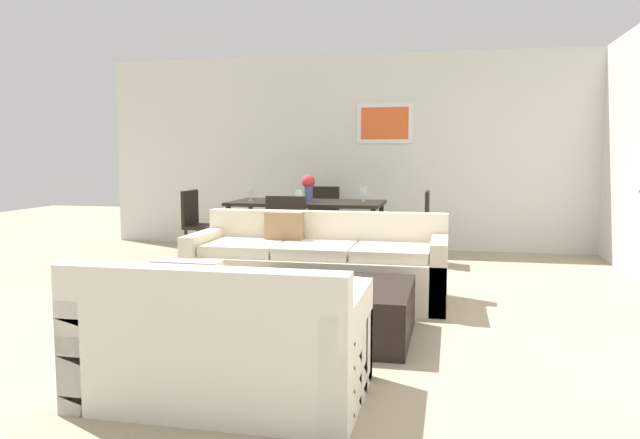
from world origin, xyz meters
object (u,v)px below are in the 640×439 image
object	(u,v)px
dining_table	(307,207)
centerpiece_vase	(309,185)
sofa_beige	(318,267)
wine_glass_foot	(299,195)
dining_chair_head	(322,214)
coffee_table	(324,310)
decorative_bowl	(315,278)
dining_chair_right_far	(418,222)
dining_chair_left_near	(199,221)
wine_glass_right_far	(364,191)
loveseat_white	(224,345)
apple_on_coffee_table	(283,276)
candle_jar	(357,283)
wine_glass_left_near	(251,192)
dining_chair_foot	(289,230)

from	to	relation	value
dining_table	centerpiece_vase	size ratio (longest dim) A/B	5.75
sofa_beige	wine_glass_foot	bearing A→B (deg)	110.34
dining_chair_head	coffee_table	bearing A→B (deg)	-77.90
decorative_bowl	dining_chair_right_far	world-z (taller)	dining_chair_right_far
coffee_table	decorative_bowl	xyz separation A→B (m)	(-0.07, 0.03, 0.23)
dining_chair_left_near	wine_glass_right_far	bearing A→B (deg)	9.31
dining_chair_head	wine_glass_right_far	distance (m)	1.09
loveseat_white	decorative_bowl	bearing A→B (deg)	80.15
loveseat_white	apple_on_coffee_table	xyz separation A→B (m)	(-0.01, 1.26, 0.13)
dining_chair_left_near	candle_jar	bearing A→B (deg)	-49.70
dining_chair_left_near	dining_chair_head	bearing A→B (deg)	39.38
apple_on_coffee_table	dining_chair_left_near	distance (m)	3.34
candle_jar	dining_chair_head	world-z (taller)	dining_chair_head
wine_glass_left_near	candle_jar	bearing A→B (deg)	-59.01
dining_chair_head	dining_chair_left_near	bearing A→B (deg)	-140.62
sofa_beige	wine_glass_foot	size ratio (longest dim) A/B	14.64
sofa_beige	candle_jar	bearing A→B (deg)	-65.40
coffee_table	candle_jar	xyz separation A→B (m)	(0.25, -0.06, 0.23)
wine_glass_foot	coffee_table	bearing A→B (deg)	-72.17
dining_table	dining_chair_right_far	distance (m)	1.36
decorative_bowl	centerpiece_vase	distance (m)	3.09
candle_jar	centerpiece_vase	size ratio (longest dim) A/B	0.25
candle_jar	dining_table	xyz separation A→B (m)	(-1.09, 3.07, 0.27)
loveseat_white	wine_glass_right_far	bearing A→B (deg)	88.05
dining_chair_head	wine_glass_left_near	distance (m)	1.26
dining_chair_right_far	wine_glass_foot	distance (m)	1.52
dining_chair_head	wine_glass_foot	world-z (taller)	wine_glass_foot
wine_glass_foot	wine_glass_right_far	bearing A→B (deg)	37.80
candle_jar	dining_chair_left_near	distance (m)	3.74
dining_chair_head	centerpiece_vase	world-z (taller)	centerpiece_vase
sofa_beige	dining_chair_foot	distance (m)	1.17
wine_glass_foot	apple_on_coffee_table	bearing A→B (deg)	-78.54
dining_table	dining_chair_head	xyz separation A→B (m)	(0.00, 0.88, -0.18)
coffee_table	wine_glass_right_far	bearing A→B (deg)	92.70
loveseat_white	dining_chair_right_far	distance (m)	4.54
coffee_table	dining_chair_left_near	world-z (taller)	dining_chair_left_near
wine_glass_left_near	wine_glass_foot	bearing A→B (deg)	-23.42
candle_jar	dining_table	distance (m)	3.26
wine_glass_right_far	wine_glass_left_near	world-z (taller)	wine_glass_right_far
dining_chair_right_far	wine_glass_foot	world-z (taller)	wine_glass_foot
centerpiece_vase	candle_jar	bearing A→B (deg)	-70.79
sofa_beige	candle_jar	xyz separation A→B (m)	(0.54, -1.17, 0.13)
sofa_beige	wine_glass_foot	distance (m)	1.68
sofa_beige	wine_glass_right_far	distance (m)	2.10
loveseat_white	dining_chair_foot	size ratio (longest dim) A/B	1.70
loveseat_white	coffee_table	xyz separation A→B (m)	(0.30, 1.24, -0.10)
decorative_bowl	dining_chair_head	bearing A→B (deg)	101.13
wine_glass_right_far	wine_glass_foot	bearing A→B (deg)	-142.20
loveseat_white	dining_chair_left_near	bearing A→B (deg)	114.89
apple_on_coffee_table	dining_chair_foot	distance (m)	2.18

